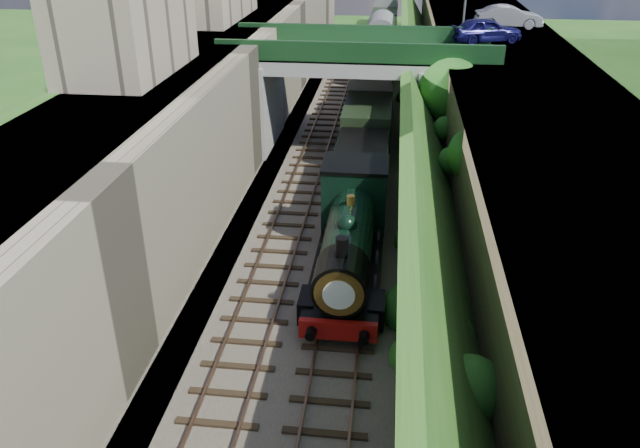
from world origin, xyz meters
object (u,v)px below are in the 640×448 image
Objects in this scene: tree at (453,93)px; locomotive at (350,238)px; car_silver at (509,17)px; car_blue at (486,30)px; tender at (360,175)px; road_bridge at (366,87)px.

tree reaches higher than locomotive.
car_silver reaches higher than locomotive.
car_blue is at bearing 69.80° from locomotive.
locomotive reaches higher than tender.
locomotive is at bearing -90.00° from tender.
car_blue is at bearing 70.59° from tree.
locomotive is 1.70× the size of tender.
tender is at bearing -132.33° from tree.
tree is 1.44× the size of car_silver.
locomotive is at bearing 142.12° from car_blue.
car_silver is 0.77× the size of tender.
road_bridge is at bearing 132.11° from car_silver.
tree is 7.30m from car_blue.
locomotive is (-4.71, -12.54, -2.75)m from tree.
tree reaches higher than tender.
road_bridge is at bearing 91.77° from tender.
tree is 1.49× the size of car_blue.
tree is at bearing 157.97° from car_silver.
road_bridge is 8.63m from tender.
locomotive is 7.37m from tender.
car_blue is (7.26, 3.42, 2.93)m from road_bridge.
road_bridge is at bearing 90.94° from locomotive.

